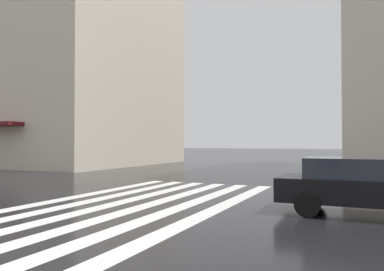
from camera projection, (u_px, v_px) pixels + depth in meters
ground_plane at (35, 250)px, 6.13m from camera, size 220.00×220.00×0.00m
zebra_crossing at (122, 207)px, 10.22m from camera, size 13.00×5.50×0.01m
haussmann_block_mid at (18, 58)px, 34.55m from camera, size 16.26×27.42×19.83m
car_black at (362, 184)px, 9.09m from camera, size 1.85×4.10×1.41m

